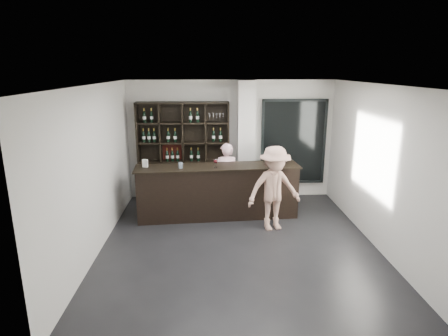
{
  "coord_description": "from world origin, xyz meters",
  "views": [
    {
      "loc": [
        -0.52,
        -6.31,
        3.17
      ],
      "look_at": [
        -0.23,
        1.1,
        1.18
      ],
      "focal_mm": 30.0,
      "sensor_mm": 36.0,
      "label": 1
    }
  ],
  "objects_px": {
    "taster_black": "(270,177)",
    "taster_pink": "(226,176)",
    "tasting_counter": "(218,191)",
    "wine_shelf": "(184,152)",
    "customer": "(274,189)"
  },
  "relations": [
    {
      "from": "tasting_counter",
      "to": "customer",
      "type": "bearing_deg",
      "value": -36.45
    },
    {
      "from": "taster_pink",
      "to": "taster_black",
      "type": "relative_size",
      "value": 1.03
    },
    {
      "from": "taster_pink",
      "to": "taster_black",
      "type": "height_order",
      "value": "taster_pink"
    },
    {
      "from": "wine_shelf",
      "to": "taster_black",
      "type": "relative_size",
      "value": 1.59
    },
    {
      "from": "taster_black",
      "to": "customer",
      "type": "relative_size",
      "value": 0.88
    },
    {
      "from": "tasting_counter",
      "to": "taster_pink",
      "type": "xyz_separation_m",
      "value": [
        0.2,
        0.47,
        0.2
      ]
    },
    {
      "from": "wine_shelf",
      "to": "taster_black",
      "type": "bearing_deg",
      "value": -19.7
    },
    {
      "from": "tasting_counter",
      "to": "customer",
      "type": "height_order",
      "value": "customer"
    },
    {
      "from": "tasting_counter",
      "to": "taster_pink",
      "type": "height_order",
      "value": "taster_pink"
    },
    {
      "from": "wine_shelf",
      "to": "customer",
      "type": "relative_size",
      "value": 1.4
    },
    {
      "from": "wine_shelf",
      "to": "taster_pink",
      "type": "bearing_deg",
      "value": -35.56
    },
    {
      "from": "tasting_counter",
      "to": "taster_black",
      "type": "relative_size",
      "value": 2.32
    },
    {
      "from": "wine_shelf",
      "to": "customer",
      "type": "distance_m",
      "value": 2.69
    },
    {
      "from": "tasting_counter",
      "to": "taster_black",
      "type": "distance_m",
      "value": 1.3
    },
    {
      "from": "taster_black",
      "to": "taster_pink",
      "type": "bearing_deg",
      "value": 9.9
    }
  ]
}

